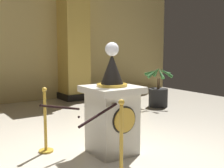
# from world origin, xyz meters

# --- Properties ---
(ground_plane) EXTENTS (12.68, 12.68, 0.00)m
(ground_plane) POSITION_xyz_m (0.00, 0.00, 0.00)
(ground_plane) COLOR beige
(back_wall) EXTENTS (12.68, 0.16, 4.02)m
(back_wall) POSITION_xyz_m (0.00, 5.39, 2.01)
(back_wall) COLOR tan
(back_wall) RESTS_ON ground_plane
(pedestal_clock) EXTENTS (0.81, 0.81, 1.78)m
(pedestal_clock) POSITION_xyz_m (0.24, 0.14, 0.68)
(pedestal_clock) COLOR beige
(pedestal_clock) RESTS_ON ground_plane
(stanchion_near) EXTENTS (0.24, 0.24, 1.07)m
(stanchion_near) POSITION_xyz_m (-0.63, 0.79, 0.38)
(stanchion_near) COLOR gold
(stanchion_near) RESTS_ON ground_plane
(stanchion_far) EXTENTS (0.24, 0.24, 1.05)m
(stanchion_far) POSITION_xyz_m (-0.18, -0.68, 0.37)
(stanchion_far) COLOR gold
(stanchion_far) RESTS_ON ground_plane
(velvet_rope) EXTENTS (0.98, 1.00, 0.22)m
(velvet_rope) POSITION_xyz_m (-0.40, 0.06, 0.79)
(velvet_rope) COLOR black
(column_right) EXTENTS (0.96, 0.96, 3.86)m
(column_right) POSITION_xyz_m (2.00, 4.93, 1.92)
(column_right) COLOR black
(column_right) RESTS_ON ground_plane
(potted_palm_right) EXTENTS (0.83, 0.76, 1.16)m
(potted_palm_right) POSITION_xyz_m (3.39, 2.43, 0.36)
(potted_palm_right) COLOR black
(potted_palm_right) RESTS_ON ground_plane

